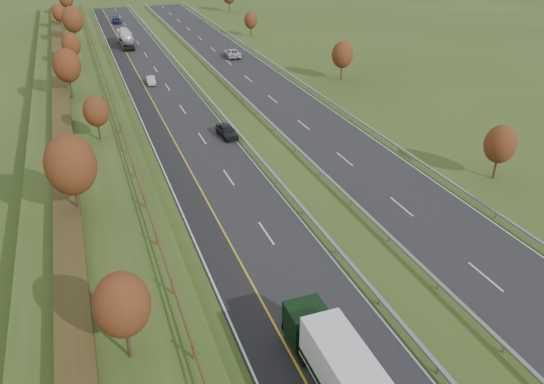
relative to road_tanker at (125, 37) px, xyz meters
The scene contains 18 objects.
ground 50.51m from the road_tanker, 79.22° to the right, with size 400.00×400.00×0.00m, color #314719.
near_carriageway 44.64m from the road_tanker, 88.15° to the right, with size 10.50×200.00×0.04m, color black.
far_carriageway 48.09m from the road_tanker, 68.08° to the right, with size 10.50×200.00×0.04m, color black.
hard_shoulder 44.68m from the road_tanker, 92.97° to the right, with size 3.00×200.00×0.04m, color black.
lane_markings 45.42m from the road_tanker, 80.05° to the right, with size 26.75×200.00×0.01m.
embankment_left 46.06m from the road_tanker, 104.54° to the right, with size 12.00×200.00×2.00m, color #314719.
hedge_left 46.60m from the road_tanker, 106.92° to the right, with size 2.20×180.00×1.10m, color #363516.
fence_left 45.55m from the road_tanker, 98.92° to the right, with size 0.12×189.06×1.20m.
median_barrier_near 45.17m from the road_tanker, 80.90° to the right, with size 0.32×200.00×0.71m.
median_barrier_far 46.25m from the road_tanker, 74.65° to the right, with size 0.32×200.00×0.71m.
outer_barrier_far 50.52m from the road_tanker, 61.96° to the right, with size 0.32×200.00×0.71m.
trees_left 49.45m from the road_tanker, 103.15° to the right, with size 6.64×164.30×7.66m.
trees_far 34.89m from the road_tanker, 26.20° to the right, with size 8.45×118.60×7.12m.
road_tanker is the anchor object (origin of this frame).
car_dark_near 58.44m from the road_tanker, 84.30° to the right, with size 1.83×4.56×1.55m, color black.
car_silver_mid 30.86m from the road_tanker, 89.17° to the right, with size 1.35×3.88×1.28m, color #AEADB1.
car_small_far 28.29m from the road_tanker, 88.29° to the left, with size 1.92×4.73×1.37m, color #151E42.
car_oncoming 25.53m from the road_tanker, 43.21° to the right, with size 2.69×5.84×1.62m, color silver.
Camera 1 is at (-12.22, -14.79, 25.31)m, focal length 35.00 mm.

